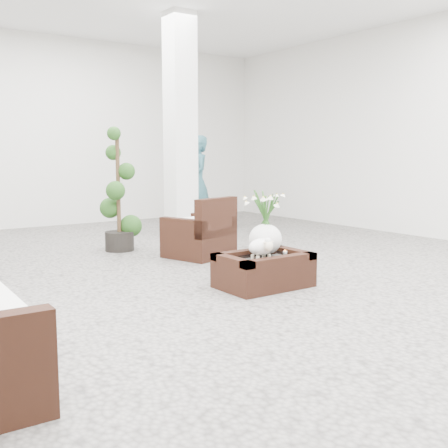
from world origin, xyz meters
TOP-DOWN VIEW (x-y plane):
  - ground at (0.00, 0.00)m, footprint 11.00×11.00m
  - column at (1.20, 2.80)m, footprint 0.40×0.40m
  - coffee_table at (0.22, -0.48)m, footprint 0.90×0.60m
  - sheep_figurine at (0.10, -0.58)m, footprint 0.28×0.23m
  - planter_narcissus at (0.32, -0.38)m, footprint 0.44×0.44m
  - tealight at (0.52, -0.46)m, footprint 0.04×0.04m
  - armchair at (0.57, 1.29)m, footprint 0.92×0.90m
  - topiary at (-0.09, 2.31)m, footprint 0.45×0.45m
  - shopper at (2.03, 3.61)m, footprint 0.57×0.70m

SIDE VIEW (x-z plane):
  - ground at x=0.00m, z-range 0.00..0.00m
  - coffee_table at x=0.22m, z-range 0.00..0.31m
  - tealight at x=0.52m, z-range 0.31..0.34m
  - armchair at x=0.57m, z-range 0.00..0.79m
  - sheep_figurine at x=0.10m, z-range 0.31..0.52m
  - planter_narcissus at x=0.32m, z-range 0.31..1.11m
  - topiary at x=-0.09m, z-range 0.00..1.67m
  - shopper at x=2.03m, z-range 0.00..1.67m
  - column at x=1.20m, z-range 0.00..3.50m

